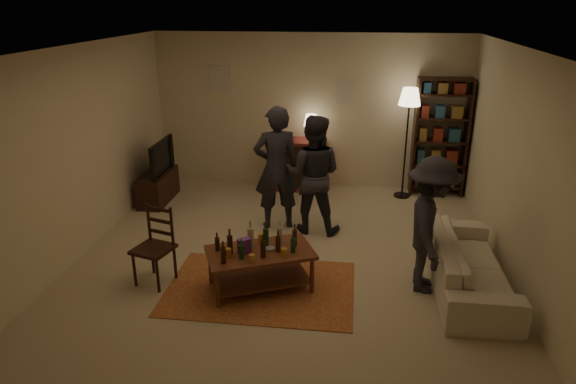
% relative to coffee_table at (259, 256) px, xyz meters
% --- Properties ---
extents(floor, '(6.00, 6.00, 0.00)m').
position_rel_coffee_table_xyz_m(floor, '(0.24, 0.76, -0.43)').
color(floor, '#C6B793').
rests_on(floor, ground).
extents(room_shell, '(6.00, 6.00, 6.00)m').
position_rel_coffee_table_xyz_m(room_shell, '(-0.41, 3.74, 1.38)').
color(room_shell, beige).
rests_on(room_shell, ground).
extents(rug, '(2.20, 1.50, 0.01)m').
position_rel_coffee_table_xyz_m(rug, '(0.01, 0.00, -0.42)').
color(rug, maroon).
rests_on(rug, ground).
extents(coffee_table, '(1.38, 1.10, 0.84)m').
position_rel_coffee_table_xyz_m(coffee_table, '(0.00, 0.00, 0.00)').
color(coffee_table, brown).
rests_on(coffee_table, ground).
extents(dining_chair, '(0.52, 0.52, 0.97)m').
position_rel_coffee_table_xyz_m(dining_chair, '(-1.26, 0.03, 0.08)').
color(dining_chair, black).
rests_on(dining_chair, ground).
extents(tv_stand, '(0.40, 1.00, 1.06)m').
position_rel_coffee_table_xyz_m(tv_stand, '(-2.21, 2.56, -0.05)').
color(tv_stand, black).
rests_on(tv_stand, ground).
extents(dresser, '(1.00, 0.50, 1.36)m').
position_rel_coffee_table_xyz_m(dresser, '(0.04, 3.47, 0.05)').
color(dresser, maroon).
rests_on(dresser, ground).
extents(bookshelf, '(0.90, 0.34, 2.02)m').
position_rel_coffee_table_xyz_m(bookshelf, '(2.48, 3.54, 0.60)').
color(bookshelf, black).
rests_on(bookshelf, ground).
extents(floor_lamp, '(0.36, 0.36, 1.87)m').
position_rel_coffee_table_xyz_m(floor_lamp, '(1.90, 3.31, 1.17)').
color(floor_lamp, black).
rests_on(floor_lamp, ground).
extents(sofa, '(0.81, 2.08, 0.61)m').
position_rel_coffee_table_xyz_m(sofa, '(2.44, 0.36, -0.13)').
color(sofa, beige).
rests_on(sofa, ground).
extents(person_left, '(0.76, 0.61, 1.84)m').
position_rel_coffee_table_xyz_m(person_left, '(-0.07, 1.80, 0.49)').
color(person_left, '#222329').
rests_on(person_left, ground).
extents(person_right, '(0.90, 0.74, 1.73)m').
position_rel_coffee_table_xyz_m(person_right, '(0.47, 1.73, 0.44)').
color(person_right, '#282830').
rests_on(person_right, ground).
extents(person_by_sofa, '(0.67, 1.08, 1.62)m').
position_rel_coffee_table_xyz_m(person_by_sofa, '(1.94, 0.28, 0.38)').
color(person_by_sofa, '#27262D').
rests_on(person_by_sofa, ground).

